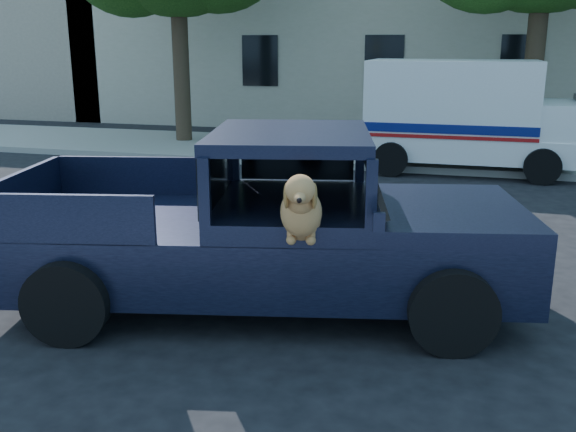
% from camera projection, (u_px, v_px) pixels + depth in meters
% --- Properties ---
extents(ground, '(120.00, 120.00, 0.00)m').
position_uv_depth(ground, '(160.00, 273.00, 7.98)').
color(ground, black).
rests_on(ground, ground).
extents(far_sidewalk, '(60.00, 4.00, 0.15)m').
position_uv_depth(far_sidewalk, '(321.00, 151.00, 16.52)').
color(far_sidewalk, gray).
rests_on(far_sidewalk, ground).
extents(lane_stripes, '(21.60, 0.14, 0.01)m').
position_uv_depth(lane_stripes, '(362.00, 215.00, 10.63)').
color(lane_stripes, silver).
rests_on(lane_stripes, ground).
extents(building_left, '(12.00, 6.00, 8.00)m').
position_uv_depth(building_left, '(2.00, 11.00, 26.14)').
color(building_left, tan).
rests_on(building_left, ground).
extents(pickup_truck, '(5.63, 3.22, 1.90)m').
position_uv_depth(pickup_truck, '(258.00, 249.00, 6.84)').
color(pickup_truck, black).
rests_on(pickup_truck, ground).
extents(mail_truck, '(4.41, 2.27, 2.41)m').
position_uv_depth(mail_truck, '(464.00, 124.00, 14.02)').
color(mail_truck, silver).
rests_on(mail_truck, ground).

